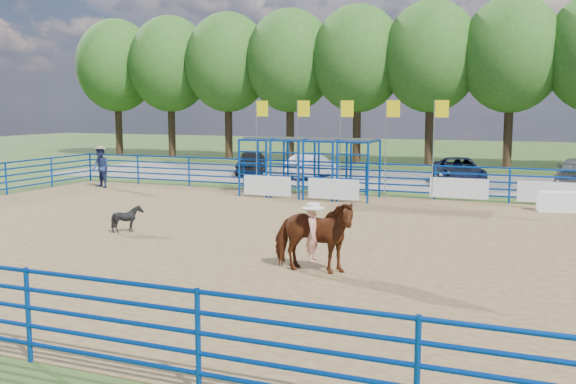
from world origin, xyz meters
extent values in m
plane|color=#3E5923|center=(0.00, 0.00, 0.00)|extent=(120.00, 120.00, 0.00)
cube|color=olive|center=(0.00, 0.00, 0.01)|extent=(30.00, 20.00, 0.02)
cube|color=gray|center=(0.00, 17.00, 0.01)|extent=(40.00, 10.00, 0.01)
cube|color=white|center=(7.81, 8.51, 0.39)|extent=(1.50, 0.91, 0.75)
imported|color=#5C2812|center=(2.28, -3.32, 0.90)|extent=(2.12, 1.00, 1.77)
imported|color=#B22D19|center=(2.28, -3.32, 1.60)|extent=(0.32, 0.48, 1.29)
cylinder|color=white|center=(2.28, -3.32, 2.27)|extent=(0.54, 0.54, 0.12)
imported|color=black|center=(-4.78, -0.87, 0.45)|extent=(0.81, 0.73, 0.86)
imported|color=navy|center=(-12.73, 8.00, 0.99)|extent=(1.15, 1.02, 1.95)
cylinder|color=tan|center=(-12.73, 8.00, 1.97)|extent=(0.56, 0.56, 0.11)
imported|color=black|center=(-8.83, 16.85, 0.69)|extent=(2.84, 4.32, 1.37)
imported|color=#9B9DA4|center=(-4.77, 16.07, 0.66)|extent=(2.02, 4.11, 1.30)
imported|color=black|center=(3.25, 15.84, 0.69)|extent=(3.45, 5.32, 1.36)
cube|color=white|center=(-3.80, 7.77, 0.55)|extent=(2.20, 0.04, 0.85)
cube|color=white|center=(-0.80, 7.77, 0.55)|extent=(2.20, 0.04, 0.85)
cube|color=white|center=(4.00, 9.96, 0.55)|extent=(2.40, 0.04, 0.85)
cube|color=white|center=(7.50, 9.96, 0.55)|extent=(2.40, 0.04, 0.85)
cylinder|color=#3F2B19|center=(-25.00, 26.00, 2.40)|extent=(0.56, 0.56, 4.80)
ellipsoid|color=#2A551B|center=(-25.00, 26.00, 7.56)|extent=(6.40, 6.40, 7.36)
cylinder|color=#3F2B19|center=(-20.00, 26.00, 2.40)|extent=(0.56, 0.56, 4.80)
ellipsoid|color=#2A551B|center=(-20.00, 26.00, 7.56)|extent=(6.40, 6.40, 7.36)
cylinder|color=#3F2B19|center=(-15.00, 26.00, 2.40)|extent=(0.56, 0.56, 4.80)
ellipsoid|color=#2A551B|center=(-15.00, 26.00, 7.56)|extent=(6.40, 6.40, 7.36)
cylinder|color=#3F2B19|center=(-10.00, 26.00, 2.40)|extent=(0.56, 0.56, 4.80)
ellipsoid|color=#2A551B|center=(-10.00, 26.00, 7.56)|extent=(6.40, 6.40, 7.36)
cylinder|color=#3F2B19|center=(-5.00, 26.00, 2.40)|extent=(0.56, 0.56, 4.80)
ellipsoid|color=#2A551B|center=(-5.00, 26.00, 7.56)|extent=(6.40, 6.40, 7.36)
cylinder|color=#3F2B19|center=(0.00, 26.00, 2.40)|extent=(0.56, 0.56, 4.80)
ellipsoid|color=#2A551B|center=(0.00, 26.00, 7.56)|extent=(6.40, 6.40, 7.36)
cylinder|color=#3F2B19|center=(5.00, 26.00, 2.40)|extent=(0.56, 0.56, 4.80)
ellipsoid|color=#2A551B|center=(5.00, 26.00, 7.56)|extent=(6.40, 6.40, 7.36)
camera|label=1|loc=(7.30, -17.37, 3.95)|focal=40.00mm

